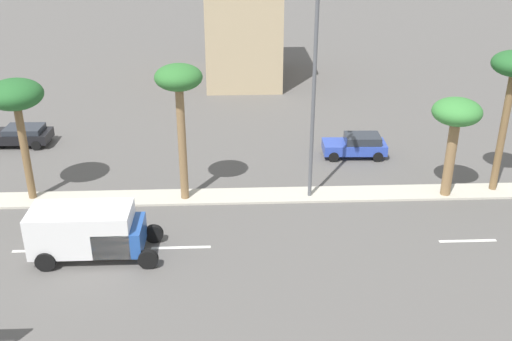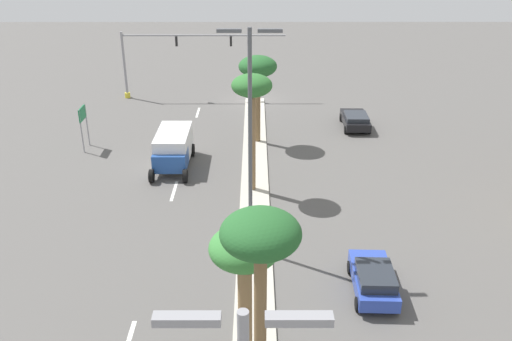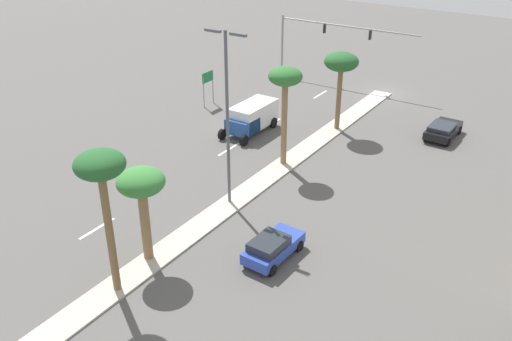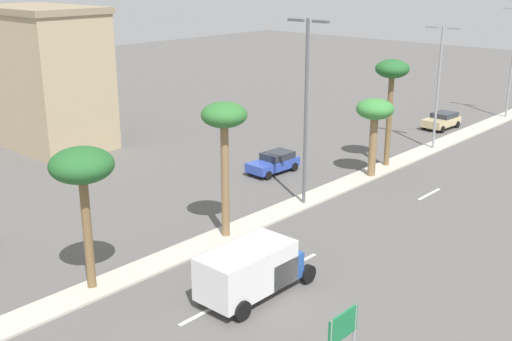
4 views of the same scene
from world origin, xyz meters
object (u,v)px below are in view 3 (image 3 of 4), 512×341
Objects in this scene: palm_tree_outboard at (101,173)px; sedan_blue_trailing at (272,247)px; directional_road_sign at (208,81)px; street_lamp_trailing at (227,109)px; palm_tree_rear at (141,187)px; palm_tree_trailing at (285,83)px; traffic_signal_gantry at (314,40)px; box_truck at (251,117)px; sedan_black_far at (443,130)px; palm_tree_leading at (341,64)px.

sedan_blue_trailing is (-5.26, -6.79, -6.09)m from palm_tree_outboard.
directional_road_sign is at bearing -44.05° from sedan_blue_trailing.
street_lamp_trailing is 2.80× the size of sedan_blue_trailing.
palm_tree_rear is 7.83m from street_lamp_trailing.
palm_tree_trailing is 6.87m from street_lamp_trailing.
palm_tree_outboard is at bearing 103.17° from traffic_signal_gantry.
palm_tree_rear is 19.33m from box_truck.
palm_tree_trailing is 1.35× the size of palm_tree_rear.
sedan_blue_trailing is (-5.61, 10.57, -5.65)m from palm_tree_trailing.
directional_road_sign reaches higher than sedan_blue_trailing.
palm_tree_trailing is 1.84× the size of sedan_blue_trailing.
traffic_signal_gantry is 2.10× the size of palm_tree_trailing.
palm_tree_outboard reaches higher than box_truck.
street_lamp_trailing is at bearing -91.13° from palm_tree_rear.
traffic_signal_gantry is at bearing -72.80° from street_lamp_trailing.
traffic_signal_gantry is 14.00m from directional_road_sign.
palm_tree_outboard is 22.69m from box_truck.
traffic_signal_gantry is 1.99× the size of palm_tree_outboard.
palm_tree_outboard reaches higher than sedan_blue_trailing.
box_truck is at bearing -62.87° from street_lamp_trailing.
palm_tree_trailing is 15.56m from sedan_black_far.
palm_tree_rear is at bearing 120.00° from directional_road_sign.
palm_tree_rear is 27.81m from sedan_black_far.
traffic_signal_gantry is at bearing -65.50° from sedan_blue_trailing.
directional_road_sign is 0.82× the size of sedan_blue_trailing.
palm_tree_outboard is (-0.55, 2.92, 2.24)m from palm_tree_rear.
street_lamp_trailing reaches higher than directional_road_sign.
directional_road_sign is at bearing -29.21° from palm_tree_trailing.
sedan_black_far is at bearing -158.06° from palm_tree_leading.
palm_tree_leading is 20.29m from sedan_blue_trailing.
palm_tree_outboard is (-8.81, 37.66, 2.69)m from traffic_signal_gantry.
palm_tree_trailing is (-8.46, 20.31, 2.25)m from traffic_signal_gantry.
sedan_black_far is at bearing 153.10° from traffic_signal_gantry.
palm_tree_outboard is 1.78× the size of sedan_black_far.
street_lamp_trailing is (-8.41, 27.18, 2.47)m from traffic_signal_gantry.
street_lamp_trailing is at bearing 117.13° from box_truck.
palm_tree_leading is at bearing -92.66° from palm_tree_trailing.
street_lamp_trailing is (-0.15, -7.57, 2.02)m from palm_tree_rear.
box_truck is at bearing -34.76° from palm_tree_trailing.
traffic_signal_gantry reaches higher than directional_road_sign.
palm_tree_outboard reaches higher than directional_road_sign.
palm_tree_outboard is 0.70× the size of street_lamp_trailing.
palm_tree_outboard is (0.04, 25.74, 1.07)m from palm_tree_leading.
palm_tree_rear is (-12.40, 21.48, 2.22)m from directional_road_sign.
sedan_blue_trailing is (-5.23, 18.95, -5.02)m from palm_tree_leading.
street_lamp_trailing is at bearing 88.36° from palm_tree_leading.
sedan_blue_trailing is 0.70× the size of box_truck.
box_truck is at bearing 100.08° from traffic_signal_gantry.
palm_tree_trailing reaches higher than traffic_signal_gantry.
traffic_signal_gantry is 19.39m from sedan_black_far.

